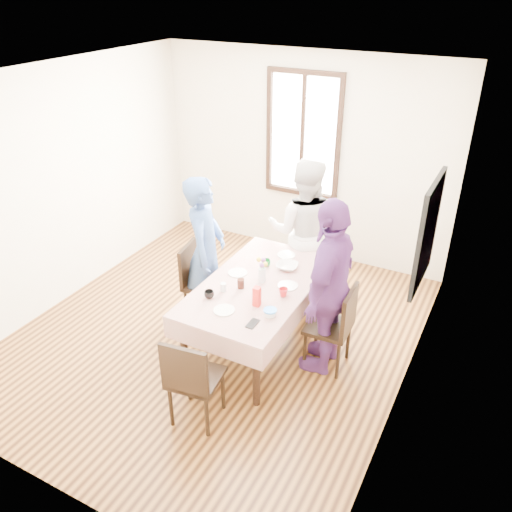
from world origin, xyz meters
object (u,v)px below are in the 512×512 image
at_px(person_left, 205,252).
at_px(person_right, 330,287).
at_px(chair_right, 328,326).
at_px(chair_left, 205,284).
at_px(chair_far, 303,260).
at_px(dining_table, 258,315).
at_px(chair_near, 196,377).
at_px(person_far, 303,230).

xyz_separation_m(person_left, person_right, (1.45, -0.11, 0.04)).
bearing_deg(person_left, chair_right, -112.41).
xyz_separation_m(chair_left, chair_far, (0.75, 1.00, 0.00)).
relative_size(dining_table, chair_right, 1.85).
relative_size(chair_near, person_right, 0.51).
bearing_deg(chair_near, chair_left, 111.99).
xyz_separation_m(chair_far, person_right, (0.73, -1.10, 0.44)).
relative_size(dining_table, chair_far, 1.85).
relative_size(person_left, person_right, 0.95).
bearing_deg(person_far, chair_near, 74.19).
height_order(dining_table, chair_left, chair_left).
xyz_separation_m(dining_table, chair_right, (0.75, 0.05, 0.08)).
distance_m(person_left, person_right, 1.46).
bearing_deg(person_far, chair_left, 36.82).
bearing_deg(person_left, chair_near, -169.39).
distance_m(chair_left, chair_right, 1.50).
relative_size(chair_left, chair_right, 1.00).
height_order(dining_table, chair_right, chair_right).
relative_size(chair_near, person_far, 0.53).
bearing_deg(dining_table, chair_left, 168.07).
height_order(chair_right, chair_far, same).
bearing_deg(chair_far, person_right, 128.57).
relative_size(chair_left, person_left, 0.53).
bearing_deg(chair_near, chair_far, 82.39).
bearing_deg(person_right, chair_left, -94.64).
bearing_deg(chair_right, chair_far, 31.88).
relative_size(chair_right, chair_far, 1.00).
bearing_deg(chair_left, dining_table, 68.35).
relative_size(chair_right, person_right, 0.51).
bearing_deg(chair_near, person_right, 51.38).
height_order(person_left, person_far, person_far).
distance_m(chair_far, person_far, 0.41).
xyz_separation_m(chair_far, person_far, (0.00, -0.02, 0.41)).
bearing_deg(person_far, dining_table, 74.19).
bearing_deg(person_right, chair_right, 89.44).
distance_m(chair_left, person_left, 0.40).
height_order(chair_right, person_right, person_right).
height_order(chair_right, person_left, person_left).
bearing_deg(person_far, chair_far, -105.81).
bearing_deg(person_left, chair_far, -54.37).
bearing_deg(chair_far, chair_left, 58.44).
relative_size(chair_far, chair_near, 1.00).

